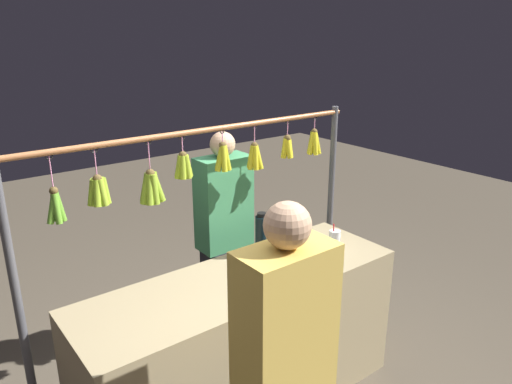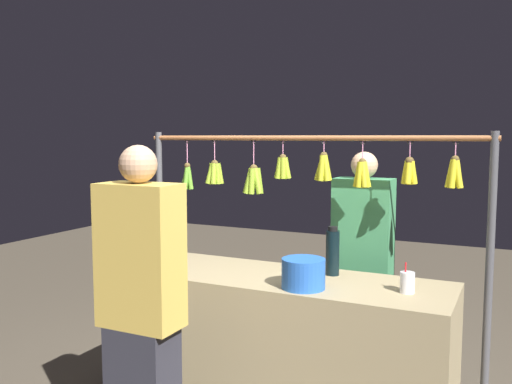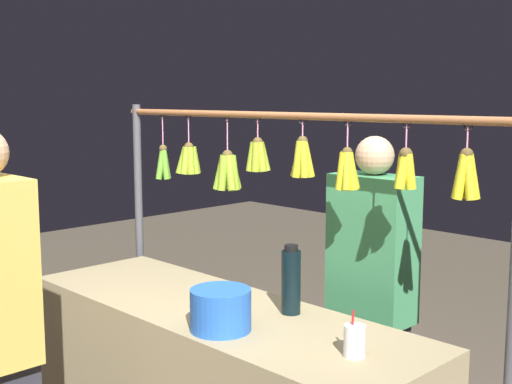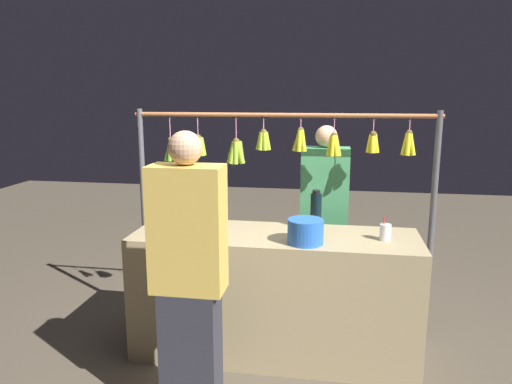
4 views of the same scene
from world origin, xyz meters
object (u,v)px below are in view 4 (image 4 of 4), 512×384
(blue_bucket, at_px, (305,231))
(customer_person, at_px, (189,284))
(vendor_person, at_px, (324,225))
(water_bottle, at_px, (316,211))
(drink_cup, at_px, (385,232))

(blue_bucket, distance_m, customer_person, 0.86)
(blue_bucket, height_order, vendor_person, vendor_person)
(water_bottle, bearing_deg, customer_person, 56.24)
(blue_bucket, height_order, drink_cup, same)
(blue_bucket, bearing_deg, drink_cup, -163.59)
(blue_bucket, xyz_separation_m, drink_cup, (-0.51, -0.15, -0.02))
(water_bottle, height_order, blue_bucket, water_bottle)
(vendor_person, bearing_deg, water_bottle, 84.24)
(vendor_person, xyz_separation_m, customer_person, (0.68, 1.43, 0.03))
(blue_bucket, distance_m, drink_cup, 0.53)
(blue_bucket, xyz_separation_m, customer_person, (0.58, 0.62, -0.15))
(blue_bucket, relative_size, customer_person, 0.14)
(drink_cup, xyz_separation_m, vendor_person, (0.41, -0.67, -0.15))
(blue_bucket, xyz_separation_m, vendor_person, (-0.10, -0.82, -0.18))
(drink_cup, bearing_deg, water_bottle, -21.80)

